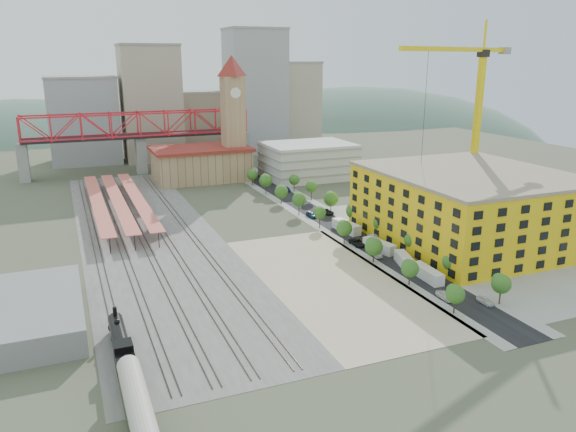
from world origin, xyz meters
name	(u,v)px	position (x,y,z in m)	size (l,w,h in m)	color
ground	(292,237)	(0.00, 0.00, 0.00)	(400.00, 400.00, 0.00)	#474C38
ballast_strip	(148,234)	(-36.00, 17.50, 0.03)	(36.00, 165.00, 0.06)	#605E59
dirt_lot	(331,281)	(-4.00, -31.50, 0.03)	(28.00, 67.00, 0.06)	tan
street_asphalt	(322,217)	(16.00, 15.00, 0.03)	(12.00, 170.00, 0.06)	black
sidewalk_west	(305,219)	(10.50, 15.00, 0.02)	(3.00, 170.00, 0.04)	gray
sidewalk_east	(338,215)	(21.50, 15.00, 0.02)	(3.00, 170.00, 0.04)	gray
construction_pad	(475,239)	(45.00, -20.00, 0.03)	(50.00, 90.00, 0.06)	gray
rail_tracks	(141,235)	(-37.80, 17.50, 0.15)	(26.56, 160.00, 0.18)	#382B23
platform_canopies	(117,200)	(-41.00, 45.00, 3.99)	(16.00, 80.00, 4.12)	#DC5554
station_hall	(201,163)	(-5.00, 82.00, 6.67)	(38.00, 24.00, 13.10)	tan
clock_tower	(233,106)	(8.00, 79.99, 28.70)	(12.00, 12.00, 52.00)	tan
parking_garage	(308,161)	(36.00, 70.00, 7.00)	(34.00, 26.00, 14.00)	silver
truss_bridge	(139,128)	(-25.00, 105.00, 18.86)	(94.00, 9.60, 25.60)	gray
construction_building	(469,206)	(42.00, -20.00, 9.41)	(44.60, 50.60, 18.80)	yellow
warehouse	(18,315)	(-66.00, -30.00, 2.50)	(22.00, 32.00, 5.00)	gray
street_trees	(337,226)	(16.00, 5.00, 0.00)	(15.40, 124.40, 8.00)	#225E1C
skyline	(195,108)	(7.47, 142.31, 22.81)	(133.00, 46.00, 60.00)	#9EA0A3
distant_hills	(215,232)	(45.28, 260.00, -79.54)	(647.00, 264.00, 227.00)	#4C6B59
locomotive	(121,346)	(-50.00, -47.90, 2.10)	(2.92, 22.51, 5.63)	black
coach	(138,408)	(-50.00, -67.51, 3.13)	(3.23, 18.76, 5.89)	#27381F
tower_crane	(473,98)	(58.60, 2.06, 35.57)	(51.38, 20.25, 57.63)	yellow
site_trailer_a	(427,274)	(16.00, -38.71, 1.32)	(2.54, 9.63, 2.64)	silver
site_trailer_b	(405,261)	(16.00, -29.88, 1.29)	(2.48, 9.43, 2.58)	silver
site_trailer_c	(379,246)	(16.00, -18.56, 1.33)	(2.56, 9.72, 2.66)	silver
site_trailer_d	(346,227)	(16.00, -0.85, 1.42)	(2.73, 10.36, 2.84)	silver
car_0	(445,296)	(13.00, -49.03, 0.78)	(1.84, 4.56, 1.55)	silver
car_1	(376,254)	(13.00, -22.00, 0.71)	(1.50, 4.29, 1.41)	#97979C
car_2	(357,243)	(13.00, -12.72, 0.80)	(2.65, 5.74, 1.59)	black
car_3	(311,215)	(13.00, 16.22, 0.70)	(1.97, 4.85, 1.41)	navy
car_4	(486,301)	(19.00, -53.91, 0.68)	(1.61, 4.01, 1.37)	silver
car_5	(374,238)	(19.00, -10.94, 0.79)	(1.67, 4.79, 1.58)	#ACADB1
car_6	(327,212)	(19.00, 17.54, 0.74)	(2.45, 5.31, 1.48)	black
car_7	(287,189)	(19.00, 50.85, 0.71)	(1.99, 4.88, 1.42)	navy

